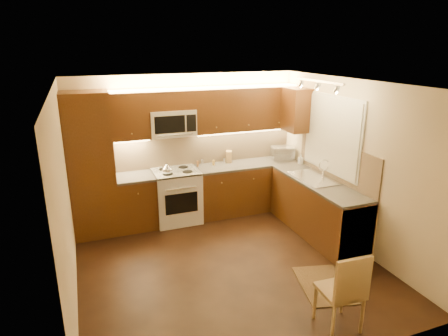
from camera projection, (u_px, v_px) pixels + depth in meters
name	position (u px, v px, depth m)	size (l,w,h in m)	color
floor	(228.00, 265.00, 5.47)	(4.00, 4.00, 0.01)	black
ceiling	(229.00, 84.00, 4.72)	(4.00, 4.00, 0.01)	beige
wall_back	(187.00, 146.00, 6.88)	(4.00, 0.01, 2.50)	beige
wall_front	(314.00, 254.00, 3.31)	(4.00, 0.01, 2.50)	beige
wall_left	(65.00, 202.00, 4.42)	(0.01, 4.00, 2.50)	beige
wall_right	(353.00, 165.00, 5.77)	(0.01, 4.00, 2.50)	beige
pantry	(91.00, 166.00, 6.08)	(0.70, 0.60, 2.30)	#3E220D
base_cab_back_left	(136.00, 202.00, 6.52)	(0.62, 0.60, 0.86)	#3E220D
counter_back_left	(135.00, 177.00, 6.39)	(0.62, 0.60, 0.04)	#32302D
base_cab_back_right	(247.00, 187.00, 7.21)	(1.92, 0.60, 0.86)	#3E220D
counter_back_right	(247.00, 164.00, 7.07)	(1.92, 0.60, 0.04)	#32302D
base_cab_right	(317.00, 209.00, 6.27)	(0.60, 2.00, 0.86)	#3E220D
counter_right	(319.00, 182.00, 6.14)	(0.60, 2.00, 0.04)	#32302D
dishwasher	(344.00, 227.00, 5.65)	(0.58, 0.60, 0.84)	silver
backsplash_back	(206.00, 147.00, 7.00)	(3.30, 0.02, 0.60)	tan
backsplash_right	(336.00, 161.00, 6.14)	(0.02, 2.00, 0.60)	tan
upper_cab_back_left	(129.00, 116.00, 6.20)	(0.62, 0.35, 0.75)	#3E220D
upper_cab_back_right	(245.00, 109.00, 6.88)	(1.92, 0.35, 0.75)	#3E220D
upper_cab_bridge	(171.00, 100.00, 6.36)	(0.76, 0.35, 0.31)	#3E220D
upper_cab_right_corner	(296.00, 110.00, 6.77)	(0.35, 0.50, 0.75)	#3E220D
stove	(177.00, 196.00, 6.72)	(0.76, 0.65, 0.92)	silver
microwave	(172.00, 123.00, 6.46)	(0.76, 0.38, 0.44)	silver
window_frame	(332.00, 135.00, 6.15)	(0.03, 1.44, 1.24)	silver
window_blinds	(331.00, 135.00, 6.14)	(0.02, 1.36, 1.16)	silver
sink	(314.00, 174.00, 6.24)	(0.52, 0.86, 0.15)	silver
faucet	(324.00, 168.00, 6.28)	(0.20, 0.04, 0.30)	silver
track_light_bar	(318.00, 81.00, 5.61)	(0.04, 1.20, 0.03)	silver
kettle	(167.00, 169.00, 6.35)	(0.17, 0.17, 0.20)	silver
toaster_oven	(282.00, 153.00, 7.28)	(0.40, 0.30, 0.24)	silver
knife_block	(229.00, 157.00, 7.10)	(0.10, 0.16, 0.21)	#9D7D47
spice_jar_a	(202.00, 162.00, 7.00)	(0.05, 0.05, 0.10)	silver
spice_jar_b	(198.00, 164.00, 6.87)	(0.04, 0.04, 0.10)	brown
spice_jar_c	(225.00, 160.00, 7.10)	(0.05, 0.05, 0.09)	silver
spice_jar_d	(214.00, 163.00, 6.94)	(0.04, 0.04, 0.10)	olive
soap_bottle	(301.00, 159.00, 7.02)	(0.08, 0.08, 0.17)	silver
rug	(324.00, 285.00, 5.00)	(0.59, 0.88, 0.01)	black
dining_chair	(340.00, 289.00, 4.14)	(0.42, 0.42, 0.94)	#9D7D47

